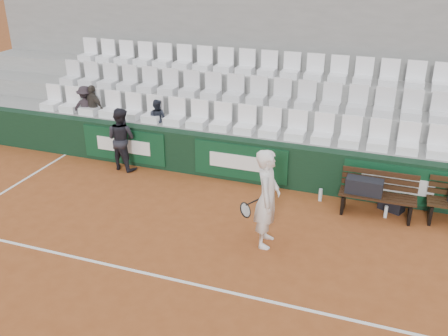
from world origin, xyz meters
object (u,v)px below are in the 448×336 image
ball_kid (121,139)px  spectator_a (84,91)px  water_bottle_far (386,212)px  sports_bag_left (364,186)px  sports_bag_ground (392,203)px  bench_left (376,205)px  water_bottle_near (320,195)px  tennis_player (267,199)px  spectator_b (92,91)px  spectator_c (156,102)px

ball_kid → spectator_a: size_ratio=1.33×
water_bottle_far → spectator_a: bearing=171.1°
sports_bag_left → sports_bag_ground: (0.58, 0.33, -0.46)m
sports_bag_left → ball_kid: 5.72m
bench_left → ball_kid: (-5.98, 0.30, 0.54)m
water_bottle_near → ball_kid: size_ratio=0.18×
sports_bag_left → ball_kid: ball_kid is taller
tennis_player → spectator_b: (-5.44, 2.92, 0.67)m
spectator_a → water_bottle_far: bearing=149.5°
sports_bag_ground → water_bottle_near: 1.46m
bench_left → water_bottle_far: (0.20, -0.04, -0.10)m
ball_kid → bench_left: bearing=-172.6°
tennis_player → water_bottle_near: bearing=71.3°
water_bottle_near → water_bottle_far: bearing=-11.1°
bench_left → ball_kid: size_ratio=0.98×
sports_bag_ground → ball_kid: size_ratio=0.32×
spectator_c → spectator_a: bearing=-3.6°
bench_left → water_bottle_far: bearing=-11.2°
sports_bag_ground → spectator_b: size_ratio=0.41×
ball_kid → sports_bag_left: bearing=-172.8°
ball_kid → water_bottle_far: bearing=-172.9°
spectator_a → bench_left: bearing=149.6°
spectator_a → spectator_b: bearing=158.4°
sports_bag_left → water_bottle_near: bearing=165.4°
ball_kid → spectator_a: 1.92m
water_bottle_far → tennis_player: bearing=-139.8°
tennis_player → spectator_c: size_ratio=1.85×
tennis_player → sports_bag_ground: bearing=44.4°
bench_left → spectator_a: size_ratio=1.30×
sports_bag_left → spectator_a: 7.38m
sports_bag_left → tennis_player: tennis_player is taller
bench_left → sports_bag_ground: (0.30, 0.33, -0.08)m
sports_bag_left → tennis_player: (-1.55, -1.75, 0.32)m
water_bottle_far → sports_bag_ground: bearing=75.0°
water_bottle_far → spectator_b: (-7.48, 1.21, 1.47)m
sports_bag_left → spectator_c: bearing=167.3°
spectator_a → tennis_player: bearing=131.1°
water_bottle_near → sports_bag_left: bearing=-14.6°
water_bottle_near → spectator_b: size_ratio=0.23×
spectator_c → sports_bag_ground: bearing=168.2°
water_bottle_far → spectator_c: 5.95m
water_bottle_near → spectator_a: 6.57m
sports_bag_ground → water_bottle_far: sports_bag_ground is taller
tennis_player → spectator_a: spectator_a is taller
water_bottle_near → spectator_c: spectator_c is taller
ball_kid → spectator_b: size_ratio=1.28×
bench_left → spectator_c: spectator_c is taller
sports_bag_ground → tennis_player: bearing=-135.6°
sports_bag_ground → spectator_b: spectator_b is taller
bench_left → spectator_a: bearing=171.1°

